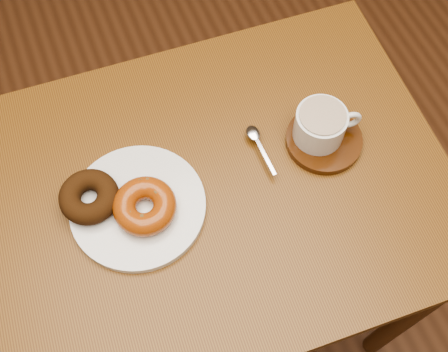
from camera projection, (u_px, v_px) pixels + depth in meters
name	position (u px, v px, depth m)	size (l,w,h in m)	color
cafe_table	(214.00, 213.00, 1.04)	(0.83, 0.64, 0.75)	brown
donut_plate	(138.00, 207.00, 0.91)	(0.22, 0.22, 0.01)	silver
donut_cinnamon	(89.00, 197.00, 0.89)	(0.10, 0.10, 0.04)	#311A09
donut_caramel	(145.00, 206.00, 0.88)	(0.13, 0.13, 0.04)	#954110
saucer	(324.00, 140.00, 0.96)	(0.13, 0.13, 0.01)	#391A07
coffee_cup	(321.00, 125.00, 0.93)	(0.11, 0.09, 0.06)	silver
teaspoon	(255.00, 137.00, 0.95)	(0.02, 0.10, 0.01)	silver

